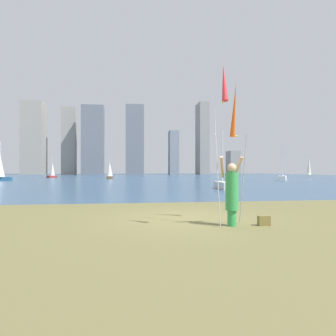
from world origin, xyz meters
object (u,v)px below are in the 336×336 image
(person, at_px, (232,192))
(kite_flag_right, at_px, (234,113))
(sailboat_8, at_px, (309,168))
(sailboat_4, at_px, (222,185))
(bag, at_px, (264,221))
(sailboat_3, at_px, (110,171))
(sailboat_0, at_px, (283,178))
(kite_flag_left, at_px, (224,88))
(sailboat_5, at_px, (52,171))

(person, bearing_deg, kite_flag_right, 50.50)
(sailboat_8, bearing_deg, kite_flag_right, -125.45)
(kite_flag_right, relative_size, sailboat_4, 0.87)
(sailboat_4, height_order, sailboat_8, sailboat_8)
(person, distance_m, kite_flag_right, 2.41)
(bag, bearing_deg, sailboat_3, 98.76)
(sailboat_0, relative_size, sailboat_4, 1.12)
(person, relative_size, sailboat_3, 0.53)
(kite_flag_right, bearing_deg, sailboat_4, 72.97)
(kite_flag_left, relative_size, sailboat_3, 1.18)
(sailboat_0, xyz_separation_m, sailboat_8, (16.72, 18.91, 1.66))
(kite_flag_right, bearing_deg, sailboat_3, 98.26)
(kite_flag_left, distance_m, sailboat_4, 16.19)
(kite_flag_left, relative_size, sailboat_0, 0.81)
(sailboat_5, xyz_separation_m, sailboat_8, (53.51, -0.98, 0.76))
(person, height_order, sailboat_8, sailboat_8)
(person, bearing_deg, bag, -18.54)
(sailboat_0, distance_m, sailboat_3, 27.61)
(sailboat_4, bearing_deg, sailboat_0, 49.70)
(bag, bearing_deg, sailboat_5, 109.26)
(bag, height_order, sailboat_4, sailboat_4)
(kite_flag_left, height_order, sailboat_4, sailboat_4)
(kite_flag_left, distance_m, kite_flag_right, 1.44)
(sailboat_3, xyz_separation_m, sailboat_5, (-11.53, 8.79, -0.01))
(sailboat_0, bearing_deg, sailboat_8, 48.52)
(bag, xyz_separation_m, sailboat_5, (-18.21, 52.10, 1.13))
(sailboat_0, height_order, sailboat_4, sailboat_0)
(sailboat_0, bearing_deg, kite_flag_right, -121.31)
(bag, bearing_deg, sailboat_4, 75.70)
(sailboat_5, bearing_deg, sailboat_4, -59.57)
(person, distance_m, kite_flag_left, 2.69)
(sailboat_3, distance_m, sailboat_4, 30.45)
(sailboat_3, bearing_deg, sailboat_4, -69.97)
(kite_flag_left, xyz_separation_m, sailboat_3, (-5.44, 43.67, -2.26))
(person, xyz_separation_m, sailboat_5, (-17.34, 52.02, 0.35))
(kite_flag_left, distance_m, sailboat_8, 63.14)
(sailboat_0, distance_m, sailboat_4, 22.94)
(sailboat_5, bearing_deg, sailboat_8, -1.05)
(kite_flag_right, height_order, sailboat_5, sailboat_5)
(kite_flag_left, bearing_deg, sailboat_0, 58.68)
(sailboat_3, bearing_deg, sailboat_8, 10.54)
(sailboat_0, xyz_separation_m, sailboat_3, (-25.26, 11.10, 0.91))
(person, xyz_separation_m, sailboat_8, (36.17, 51.04, 1.12))
(bag, height_order, sailboat_5, sailboat_5)
(kite_flag_right, height_order, sailboat_3, kite_flag_right)
(sailboat_0, xyz_separation_m, sailboat_5, (-36.79, 19.89, 0.90))
(sailboat_3, height_order, sailboat_5, sailboat_5)
(sailboat_4, relative_size, sailboat_8, 0.80)
(person, height_order, sailboat_3, sailboat_3)
(bag, distance_m, sailboat_8, 62.15)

